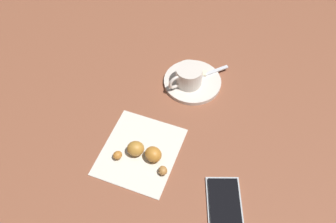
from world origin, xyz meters
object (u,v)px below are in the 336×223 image
object	(u,v)px
saucer	(192,82)
napkin	(140,151)
croissant	(144,153)
sugar_packet	(194,71)
cell_phone	(225,212)
espresso_cup	(188,76)
teaspoon	(195,78)

from	to	relation	value
saucer	napkin	distance (m)	0.23
croissant	sugar_packet	bearing A→B (deg)	-8.50
napkin	cell_phone	size ratio (longest dim) A/B	1.11
saucer	napkin	bearing A→B (deg)	165.85
espresso_cup	sugar_packet	world-z (taller)	espresso_cup
saucer	sugar_packet	distance (m)	0.03
sugar_packet	croissant	world-z (taller)	croissant
espresso_cup	cell_phone	size ratio (longest dim) A/B	0.49
sugar_packet	cell_phone	distance (m)	0.37
saucer	cell_phone	distance (m)	0.34
espresso_cup	napkin	distance (m)	0.22
saucer	cell_phone	bearing A→B (deg)	-154.06
teaspoon	sugar_packet	size ratio (longest dim) A/B	1.77
croissant	espresso_cup	bearing A→B (deg)	-8.73
napkin	espresso_cup	bearing A→B (deg)	-12.57
saucer	cell_phone	size ratio (longest dim) A/B	0.88
napkin	cell_phone	distance (m)	0.22
saucer	sugar_packet	size ratio (longest dim) A/B	2.22
croissant	saucer	bearing A→B (deg)	-10.46
croissant	cell_phone	size ratio (longest dim) A/B	0.80
napkin	cell_phone	world-z (taller)	cell_phone
espresso_cup	sugar_packet	bearing A→B (deg)	-7.15
saucer	teaspoon	size ratio (longest dim) A/B	1.25
teaspoon	sugar_packet	bearing A→B (deg)	22.13
sugar_packet	napkin	distance (m)	0.26
sugar_packet	croissant	bearing A→B (deg)	79.02
espresso_cup	croissant	size ratio (longest dim) A/B	0.61
sugar_packet	saucer	bearing A→B (deg)	95.95
saucer	teaspoon	bearing A→B (deg)	-31.95
teaspoon	sugar_packet	xyz separation A→B (m)	(0.02, 0.01, 0.00)
espresso_cup	teaspoon	distance (m)	0.03
sugar_packet	cell_phone	xyz separation A→B (m)	(-0.33, -0.15, -0.01)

